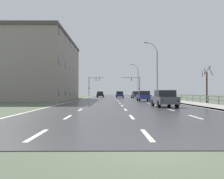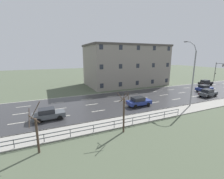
{
  "view_description": "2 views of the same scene",
  "coord_description": "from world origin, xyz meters",
  "px_view_note": "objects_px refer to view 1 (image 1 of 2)",
  "views": [
    {
      "loc": [
        -1.17,
        -5.55,
        1.4
      ],
      "look_at": [
        -0.71,
        63.24,
        2.14
      ],
      "focal_mm": 37.92,
      "sensor_mm": 36.0,
      "label": 1
    },
    {
      "loc": [
        24.96,
        16.41,
        8.42
      ],
      "look_at": [
        0.0,
        27.49,
        2.36
      ],
      "focal_mm": 24.69,
      "sensor_mm": 36.0,
      "label": 2
    }
  ],
  "objects_px": {
    "car_far_left": "(136,95)",
    "car_distant": "(144,96)",
    "car_far_right": "(100,94)",
    "car_mid_centre": "(164,98)",
    "traffic_signal_right": "(136,83)",
    "car_near_left": "(120,95)",
    "brick_building": "(37,69)",
    "traffic_signal_left": "(93,83)",
    "street_lamp_midground": "(156,71)",
    "street_lamp_distant": "(138,81)"
  },
  "relations": [
    {
      "from": "car_far_left",
      "to": "car_distant",
      "type": "height_order",
      "value": "same"
    },
    {
      "from": "car_far_left",
      "to": "car_far_right",
      "type": "relative_size",
      "value": 1.01
    },
    {
      "from": "car_distant",
      "to": "car_far_right",
      "type": "distance_m",
      "value": 28.98
    },
    {
      "from": "car_mid_centre",
      "to": "traffic_signal_right",
      "type": "bearing_deg",
      "value": 85.25
    },
    {
      "from": "traffic_signal_right",
      "to": "car_far_right",
      "type": "height_order",
      "value": "traffic_signal_right"
    },
    {
      "from": "car_near_left",
      "to": "brick_building",
      "type": "bearing_deg",
      "value": -139.22
    },
    {
      "from": "car_distant",
      "to": "traffic_signal_left",
      "type": "bearing_deg",
      "value": 105.62
    },
    {
      "from": "street_lamp_midground",
      "to": "car_far_right",
      "type": "relative_size",
      "value": 2.6
    },
    {
      "from": "street_lamp_distant",
      "to": "car_far_left",
      "type": "bearing_deg",
      "value": -97.51
    },
    {
      "from": "street_lamp_distant",
      "to": "car_distant",
      "type": "height_order",
      "value": "street_lamp_distant"
    },
    {
      "from": "street_lamp_distant",
      "to": "street_lamp_midground",
      "type": "bearing_deg",
      "value": -89.99
    },
    {
      "from": "traffic_signal_right",
      "to": "car_distant",
      "type": "distance_m",
      "value": 36.88
    },
    {
      "from": "traffic_signal_right",
      "to": "car_far_right",
      "type": "xyz_separation_m",
      "value": [
        -10.72,
        -8.74,
        -3.26
      ]
    },
    {
      "from": "car_near_left",
      "to": "traffic_signal_right",
      "type": "bearing_deg",
      "value": 73.26
    },
    {
      "from": "car_far_left",
      "to": "car_mid_centre",
      "type": "xyz_separation_m",
      "value": [
        -0.7,
        -30.93,
        0.0
      ]
    },
    {
      "from": "traffic_signal_right",
      "to": "car_far_left",
      "type": "bearing_deg",
      "value": -96.34
    },
    {
      "from": "traffic_signal_left",
      "to": "street_lamp_distant",
      "type": "bearing_deg",
      "value": 2.94
    },
    {
      "from": "traffic_signal_left",
      "to": "car_mid_centre",
      "type": "distance_m",
      "value": 53.17
    },
    {
      "from": "car_distant",
      "to": "car_far_right",
      "type": "xyz_separation_m",
      "value": [
        -7.88,
        27.89,
        0.0
      ]
    },
    {
      "from": "traffic_signal_right",
      "to": "brick_building",
      "type": "bearing_deg",
      "value": -127.03
    },
    {
      "from": "car_distant",
      "to": "street_lamp_distant",
      "type": "bearing_deg",
      "value": 84.69
    },
    {
      "from": "car_mid_centre",
      "to": "car_far_right",
      "type": "bearing_deg",
      "value": 99.02
    },
    {
      "from": "traffic_signal_left",
      "to": "car_near_left",
      "type": "distance_m",
      "value": 19.32
    },
    {
      "from": "street_lamp_distant",
      "to": "car_near_left",
      "type": "relative_size",
      "value": 2.45
    },
    {
      "from": "street_lamp_midground",
      "to": "traffic_signal_right",
      "type": "distance_m",
      "value": 28.8
    },
    {
      "from": "street_lamp_distant",
      "to": "traffic_signal_right",
      "type": "relative_size",
      "value": 1.68
    },
    {
      "from": "street_lamp_distant",
      "to": "traffic_signal_left",
      "type": "distance_m",
      "value": 14.17
    },
    {
      "from": "car_mid_centre",
      "to": "street_lamp_midground",
      "type": "bearing_deg",
      "value": 79.35
    },
    {
      "from": "street_lamp_distant",
      "to": "brick_building",
      "type": "distance_m",
      "value": 37.98
    },
    {
      "from": "street_lamp_distant",
      "to": "traffic_signal_right",
      "type": "bearing_deg",
      "value": -109.44
    },
    {
      "from": "traffic_signal_right",
      "to": "street_lamp_midground",
      "type": "bearing_deg",
      "value": -88.69
    },
    {
      "from": "traffic_signal_left",
      "to": "car_distant",
      "type": "height_order",
      "value": "traffic_signal_left"
    },
    {
      "from": "traffic_signal_left",
      "to": "brick_building",
      "type": "height_order",
      "value": "brick_building"
    },
    {
      "from": "car_far_left",
      "to": "brick_building",
      "type": "relative_size",
      "value": 0.19
    },
    {
      "from": "traffic_signal_left",
      "to": "car_mid_centre",
      "type": "height_order",
      "value": "traffic_signal_left"
    },
    {
      "from": "car_distant",
      "to": "brick_building",
      "type": "bearing_deg",
      "value": 157.41
    },
    {
      "from": "car_mid_centre",
      "to": "brick_building",
      "type": "relative_size",
      "value": 0.18
    },
    {
      "from": "street_lamp_midground",
      "to": "street_lamp_distant",
      "type": "height_order",
      "value": "street_lamp_midground"
    },
    {
      "from": "car_far_left",
      "to": "car_near_left",
      "type": "bearing_deg",
      "value": 129.92
    },
    {
      "from": "street_lamp_midground",
      "to": "traffic_signal_left",
      "type": "bearing_deg",
      "value": 115.31
    },
    {
      "from": "street_lamp_distant",
      "to": "car_far_right",
      "type": "distance_m",
      "value": 16.1
    },
    {
      "from": "car_mid_centre",
      "to": "car_far_right",
      "type": "height_order",
      "value": "same"
    },
    {
      "from": "car_mid_centre",
      "to": "street_lamp_distant",
      "type": "bearing_deg",
      "value": 84.66
    },
    {
      "from": "car_near_left",
      "to": "street_lamp_distant",
      "type": "bearing_deg",
      "value": 73.26
    },
    {
      "from": "traffic_signal_right",
      "to": "car_distant",
      "type": "bearing_deg",
      "value": -94.42
    },
    {
      "from": "street_lamp_midground",
      "to": "brick_building",
      "type": "bearing_deg",
      "value": -179.88
    },
    {
      "from": "car_far_left",
      "to": "brick_building",
      "type": "bearing_deg",
      "value": -158.9
    },
    {
      "from": "street_lamp_distant",
      "to": "car_far_right",
      "type": "xyz_separation_m",
      "value": [
        -11.37,
        -10.59,
        -4.2
      ]
    },
    {
      "from": "car_mid_centre",
      "to": "car_far_right",
      "type": "xyz_separation_m",
      "value": [
        -7.8,
        42.13,
        0.0
      ]
    },
    {
      "from": "car_far_left",
      "to": "street_lamp_midground",
      "type": "bearing_deg",
      "value": -75.29
    }
  ]
}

